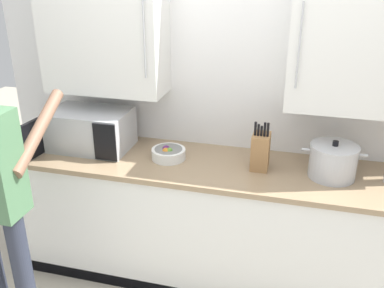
# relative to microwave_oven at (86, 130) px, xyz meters

# --- Properties ---
(back_wall_tiled) EXTENTS (3.36, 0.44, 2.58)m
(back_wall_tiled) POSITION_rel_microwave_oven_xyz_m (0.95, 0.27, 0.39)
(back_wall_tiled) COLOR white
(back_wall_tiled) RESTS_ON ground_plane
(counter_unit) EXTENTS (2.96, 0.66, 0.90)m
(counter_unit) POSITION_rel_microwave_oven_xyz_m (0.95, -0.03, -0.59)
(counter_unit) COLOR white
(counter_unit) RESTS_ON ground_plane
(microwave_oven) EXTENTS (0.60, 0.76, 0.27)m
(microwave_oven) POSITION_rel_microwave_oven_xyz_m (0.00, 0.00, 0.00)
(microwave_oven) COLOR #B7BABF
(microwave_oven) RESTS_ON counter_unit
(fruit_bowl) EXTENTS (0.23, 0.23, 0.09)m
(fruit_bowl) POSITION_rel_microwave_oven_xyz_m (0.62, -0.03, -0.10)
(fruit_bowl) COLOR white
(fruit_bowl) RESTS_ON counter_unit
(knife_block) EXTENTS (0.11, 0.15, 0.32)m
(knife_block) POSITION_rel_microwave_oven_xyz_m (1.23, -0.01, -0.02)
(knife_block) COLOR #A37547
(knife_block) RESTS_ON counter_unit
(stock_pot) EXTENTS (0.38, 0.29, 0.24)m
(stock_pot) POSITION_rel_microwave_oven_xyz_m (1.67, -0.01, -0.03)
(stock_pot) COLOR #B7BABF
(stock_pot) RESTS_ON counter_unit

